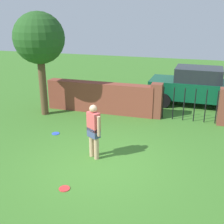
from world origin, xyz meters
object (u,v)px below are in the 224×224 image
object	(u,v)px
person	(94,129)
frisbee_red	(64,189)
car	(197,86)
tree	(39,39)
frisbee_blue	(56,133)

from	to	relation	value
person	frisbee_red	size ratio (longest dim) A/B	6.00
car	tree	bearing A→B (deg)	-150.85
tree	frisbee_blue	world-z (taller)	tree
car	frisbee_red	bearing A→B (deg)	-108.69
car	frisbee_red	xyz separation A→B (m)	(-2.83, -7.79, -0.85)
car	frisbee_blue	distance (m)	6.76
frisbee_blue	frisbee_red	world-z (taller)	same
frisbee_blue	frisbee_red	xyz separation A→B (m)	(1.76, -2.91, 0.00)
person	car	size ratio (longest dim) A/B	0.38
frisbee_blue	frisbee_red	size ratio (longest dim) A/B	1.00
car	frisbee_red	size ratio (longest dim) A/B	15.69
tree	person	bearing A→B (deg)	-41.75
person	frisbee_blue	size ratio (longest dim) A/B	6.00
frisbee_red	person	bearing A→B (deg)	85.48
frisbee_blue	person	bearing A→B (deg)	-32.50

